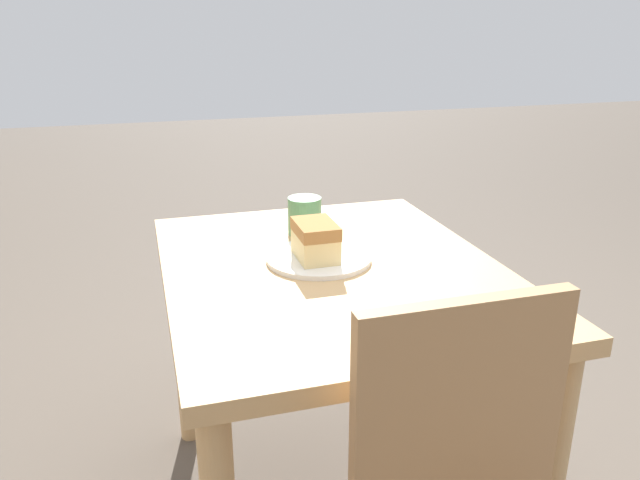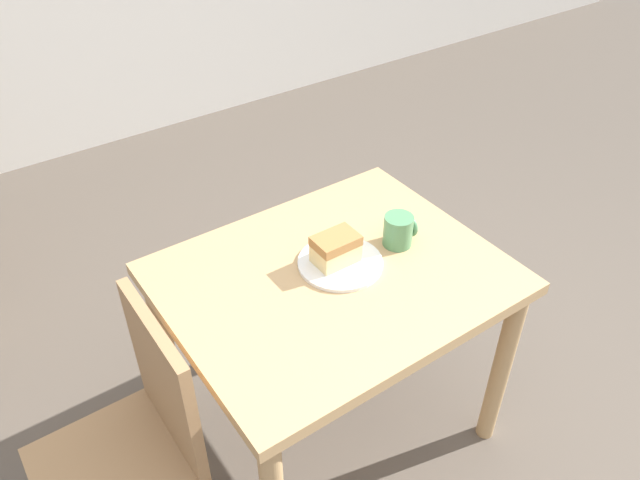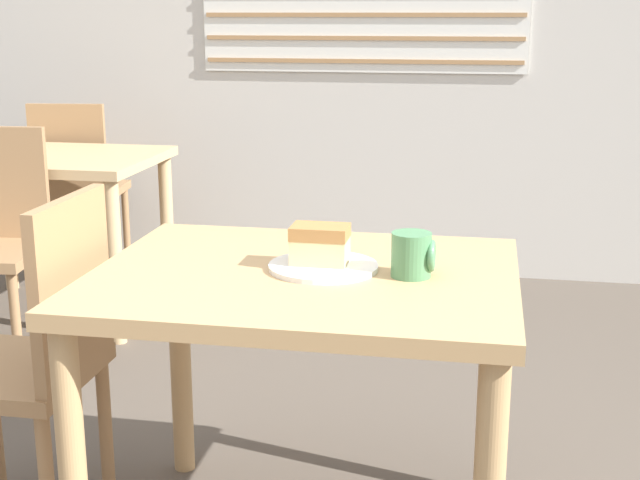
{
  "view_description": "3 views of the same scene",
  "coord_description": "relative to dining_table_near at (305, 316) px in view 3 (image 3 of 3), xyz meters",
  "views": [
    {
      "loc": [
        -1.39,
        0.91,
        1.28
      ],
      "look_at": [
        -0.05,
        0.51,
        0.78
      ],
      "focal_mm": 35.0,
      "sensor_mm": 36.0,
      "label": 1
    },
    {
      "loc": [
        -0.91,
        -0.61,
        1.92
      ],
      "look_at": [
        -0.08,
        0.57,
        0.8
      ],
      "focal_mm": 35.0,
      "sensor_mm": 36.0,
      "label": 2
    },
    {
      "loc": [
        0.31,
        -1.43,
        1.3
      ],
      "look_at": [
        -0.05,
        0.51,
        0.8
      ],
      "focal_mm": 50.0,
      "sensor_mm": 36.0,
      "label": 3
    }
  ],
  "objects": [
    {
      "name": "dining_table_near",
      "position": [
        0.0,
        0.0,
        0.0
      ],
      "size": [
        0.97,
        0.78,
        0.73
      ],
      "color": "tan",
      "rests_on": "ground_plane"
    },
    {
      "name": "dining_table_far",
      "position": [
        -1.44,
        1.57,
        -0.02
      ],
      "size": [
        0.91,
        0.69,
        0.71
      ],
      "color": "tan",
      "rests_on": "ground_plane"
    },
    {
      "name": "chair_near_window",
      "position": [
        -0.67,
        -0.04,
        -0.13
      ],
      "size": [
        0.39,
        0.39,
        0.89
      ],
      "rotation": [
        0.0,
        0.0,
        -1.57
      ],
      "color": "#9E754C",
      "rests_on": "ground_plane"
    },
    {
      "name": "chair_far_opposite",
      "position": [
        -1.58,
        2.11,
        -0.13
      ],
      "size": [
        0.43,
        0.43,
        0.89
      ],
      "rotation": [
        0.0,
        0.0,
        3.26
      ],
      "color": "#9E754C",
      "rests_on": "ground_plane"
    },
    {
      "name": "plate",
      "position": [
        0.04,
        0.02,
        0.12
      ],
      "size": [
        0.25,
        0.25,
        0.01
      ],
      "color": "white",
      "rests_on": "dining_table_near"
    },
    {
      "name": "cake_slice",
      "position": [
        0.03,
        0.03,
        0.17
      ],
      "size": [
        0.13,
        0.09,
        0.09
      ],
      "color": "#E5CC89",
      "rests_on": "plate"
    },
    {
      "name": "coffee_mug",
      "position": [
        0.25,
        0.0,
        0.16
      ],
      "size": [
        0.1,
        0.09,
        0.1
      ],
      "color": "#4C8456",
      "rests_on": "dining_table_near"
    }
  ]
}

